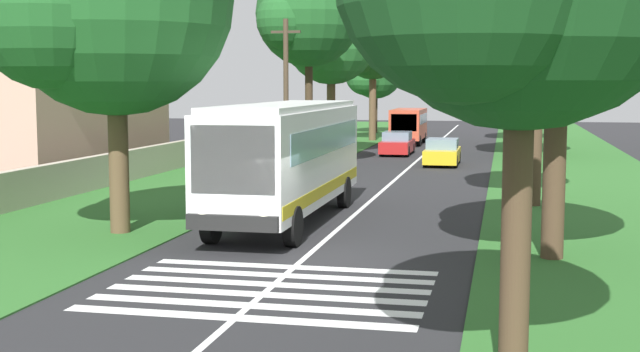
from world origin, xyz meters
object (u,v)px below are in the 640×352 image
object	(u,v)px
trailing_car_1	(397,144)
roadside_tree_right_0	(527,33)
roadside_tree_left_4	(308,17)
roadside_tree_left_1	(371,49)
utility_pole	(286,95)
roadside_tree_left_2	(330,41)
roadside_tree_right_3	(530,55)
roadside_tree_right_4	(552,7)
roadside_tree_left_3	(374,73)
trailing_car_0	(442,153)
trailing_minibus_0	(409,123)
roadside_tree_left_0	(109,3)
coach_bus	(288,154)
roadside_building	(49,103)

from	to	relation	value
trailing_car_1	roadside_tree_right_0	size ratio (longest dim) A/B	0.39
roadside_tree_left_4	roadside_tree_right_0	size ratio (longest dim) A/B	0.96
roadside_tree_left_1	utility_pole	size ratio (longest dim) A/B	1.32
trailing_car_1	roadside_tree_left_1	world-z (taller)	roadside_tree_left_1
roadside_tree_left_2	roadside_tree_right_3	distance (m)	12.08
roadside_tree_left_4	roadside_tree_right_4	world-z (taller)	roadside_tree_left_4
trailing_car_1	roadside_tree_right_0	bearing A→B (deg)	-31.45
roadside_tree_left_2	utility_pole	world-z (taller)	roadside_tree_left_2
roadside_tree_right_0	roadside_tree_right_3	world-z (taller)	roadside_tree_right_0
roadside_tree_left_3	roadside_tree_left_4	xyz separation A→B (m)	(-31.48, -1.37, 2.45)
trailing_car_0	roadside_tree_left_2	world-z (taller)	roadside_tree_left_2
utility_pole	trailing_minibus_0	bearing A→B (deg)	-8.27
roadside_tree_right_3	utility_pole	bearing A→B (deg)	141.78
roadside_tree_left_4	roadside_tree_right_4	xyz separation A→B (m)	(-21.42, -11.00, -1.56)
roadside_tree_left_0	roadside_tree_right_3	distance (m)	32.91
roadside_tree_left_0	roadside_tree_right_0	size ratio (longest dim) A/B	0.93
roadside_tree_left_1	roadside_tree_left_4	size ratio (longest dim) A/B	0.91
roadside_tree_right_3	trailing_car_1	bearing A→B (deg)	98.96
coach_bus	trailing_car_1	bearing A→B (deg)	-0.42
trailing_car_0	trailing_minibus_0	distance (m)	15.73
roadside_tree_left_4	utility_pole	bearing A→B (deg)	179.09
trailing_car_1	roadside_tree_left_3	world-z (taller)	roadside_tree_left_3
roadside_tree_left_0	roadside_tree_left_4	distance (m)	20.27
roadside_tree_left_2	roadside_tree_left_4	xyz separation A→B (m)	(-8.15, -0.54, 0.85)
roadside_tree_right_3	roadside_tree_left_4	bearing A→B (deg)	132.16
trailing_minibus_0	roadside_tree_left_2	distance (m)	11.99
trailing_car_1	roadside_tree_left_4	bearing A→B (deg)	158.64
coach_bus	roadside_tree_right_0	world-z (taller)	roadside_tree_right_0
trailing_car_1	utility_pole	xyz separation A→B (m)	(-13.25, 3.60, 3.16)
roadside_tree_left_4	roadside_building	distance (m)	13.53
coach_bus	roadside_tree_right_0	size ratio (longest dim) A/B	1.02
roadside_tree_left_0	roadside_tree_right_4	bearing A→B (deg)	-95.73
roadside_tree_left_2	roadside_tree_right_4	size ratio (longest dim) A/B	1.06
trailing_car_1	roadside_tree_right_3	size ratio (longest dim) A/B	0.46
roadside_tree_left_1	roadside_tree_left_2	world-z (taller)	roadside_tree_left_2
trailing_car_0	roadside_tree_right_0	bearing A→B (deg)	-13.80
roadside_tree_right_4	utility_pole	distance (m)	20.59
trailing_car_0	roadside_tree_left_4	size ratio (longest dim) A/B	0.41
roadside_tree_right_4	trailing_car_0	bearing A→B (deg)	9.98
trailing_minibus_0	roadside_tree_left_4	size ratio (longest dim) A/B	0.57
roadside_tree_left_3	roadside_building	xyz separation A→B (m)	(-36.40, 10.46, -1.89)
trailing_car_1	trailing_minibus_0	world-z (taller)	trailing_minibus_0
roadside_tree_left_1	roadside_building	distance (m)	29.13
coach_bus	trailing_car_0	bearing A→B (deg)	-9.55
utility_pole	roadside_building	bearing A→B (deg)	93.41
roadside_tree_left_4	roadside_tree_left_3	bearing A→B (deg)	2.50
roadside_tree_left_2	roadside_tree_left_4	distance (m)	8.21
roadside_tree_right_0	coach_bus	bearing A→B (deg)	168.37
trailing_minibus_0	roadside_tree_right_0	xyz separation A→B (m)	(3.62, -8.17, 6.50)
trailing_minibus_0	roadside_tree_right_0	distance (m)	11.05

